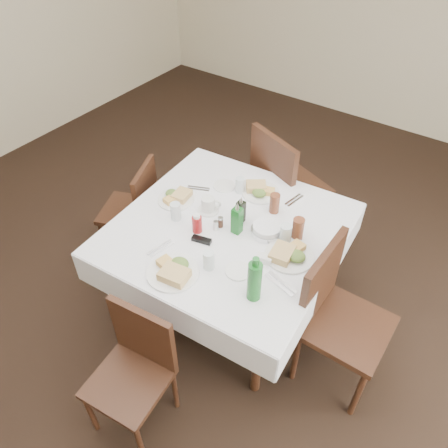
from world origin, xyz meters
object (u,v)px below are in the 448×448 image
object	(u,v)px
chair_north	(283,183)
chair_east	(334,310)
water_n	(240,185)
chair_west	(136,205)
coffee_mug	(209,205)
green_bottle	(254,281)
water_s	(209,260)
bread_basket	(267,230)
chair_south	(136,364)
water_w	(176,211)
oil_cruet_dark	(241,211)
oil_cruet_green	(237,219)
dining_table	(228,236)
water_e	(286,234)
ketchup_bottle	(197,224)

from	to	relation	value
chair_north	chair_east	distance (m)	1.22
chair_north	water_n	world-z (taller)	chair_north
chair_west	coffee_mug	distance (m)	0.78
chair_east	green_bottle	world-z (taller)	green_bottle
water_s	bread_basket	size ratio (longest dim) A/B	0.61
water_n	water_s	size ratio (longest dim) A/B	0.94
chair_south	green_bottle	distance (m)	0.80
water_w	bread_basket	bearing A→B (deg)	21.38
water_n	oil_cruet_dark	distance (m)	0.31
oil_cruet_dark	coffee_mug	world-z (taller)	oil_cruet_dark
chair_north	oil_cruet_green	bearing A→B (deg)	-81.89
chair_north	oil_cruet_dark	distance (m)	0.78
chair_east	chair_west	bearing A→B (deg)	176.21
dining_table	green_bottle	world-z (taller)	green_bottle
water_e	ketchup_bottle	xyz separation A→B (m)	(-0.50, -0.23, -0.00)
chair_west	dining_table	bearing A→B (deg)	-3.44
water_s	chair_east	bearing A→B (deg)	22.92
chair_east	coffee_mug	size ratio (longest dim) A/B	6.76
chair_south	water_s	world-z (taller)	water_s
chair_north	bread_basket	xyz separation A→B (m)	(0.28, -0.73, 0.20)
chair_north	chair_west	bearing A→B (deg)	-138.12
water_w	ketchup_bottle	size ratio (longest dim) A/B	0.91
chair_west	ketchup_bottle	bearing A→B (deg)	-14.36
oil_cruet_dark	coffee_mug	size ratio (longest dim) A/B	1.36
water_e	coffee_mug	world-z (taller)	water_e
water_n	green_bottle	xyz separation A→B (m)	(0.57, -0.73, 0.07)
coffee_mug	green_bottle	bearing A→B (deg)	-35.00
chair_east	oil_cruet_green	bearing A→B (deg)	175.77
oil_cruet_dark	chair_north	bearing A→B (deg)	96.41
chair_west	ketchup_bottle	xyz separation A→B (m)	(0.77, -0.20, 0.35)
water_n	chair_east	bearing A→B (deg)	-23.45
water_n	ketchup_bottle	distance (m)	0.49
chair_south	ketchup_bottle	bearing A→B (deg)	102.61
water_n	water_s	distance (m)	0.74
chair_south	water_w	bearing A→B (deg)	114.06
dining_table	ketchup_bottle	world-z (taller)	ketchup_bottle
bread_basket	green_bottle	distance (m)	0.52
green_bottle	chair_south	bearing A→B (deg)	-124.68
water_s	coffee_mug	xyz separation A→B (m)	(-0.30, 0.41, -0.01)
water_w	chair_east	bearing A→B (deg)	3.52
water_e	water_w	distance (m)	0.72
coffee_mug	chair_north	bearing A→B (deg)	79.08
oil_cruet_dark	chair_west	bearing A→B (deg)	-177.70
water_s	oil_cruet_green	size ratio (longest dim) A/B	0.51
water_n	bread_basket	distance (m)	0.45
chair_north	water_w	bearing A→B (deg)	-106.05
ketchup_bottle	coffee_mug	world-z (taller)	ketchup_bottle
green_bottle	oil_cruet_green	bearing A→B (deg)	133.80
water_n	oil_cruet_green	size ratio (longest dim) A/B	0.48
chair_south	water_n	xyz separation A→B (m)	(-0.18, 1.29, 0.34)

